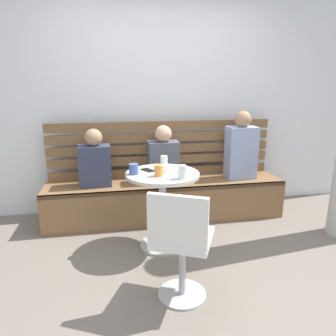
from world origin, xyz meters
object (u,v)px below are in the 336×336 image
object	(u,v)px
cafe_table	(163,196)
white_chair	(181,243)
cup_tumbler_orange	(158,171)
plate_small	(183,170)
cup_water_clear	(164,161)
phone_on_table	(148,170)
booth_bench	(166,200)
cup_glass_tall	(182,172)
person_adult	(241,148)
person_child_middle	(95,161)
cup_ceramic_white	(165,169)
cup_mug_blue	(134,169)
person_child_left	(163,157)

from	to	relation	value
cafe_table	white_chair	distance (m)	0.81
cup_tumbler_orange	plate_small	world-z (taller)	cup_tumbler_orange
cafe_table	cup_water_clear	distance (m)	0.35
cafe_table	phone_on_table	xyz separation A→B (m)	(-0.12, 0.10, 0.23)
booth_bench	cup_glass_tall	distance (m)	1.04
person_adult	person_child_middle	xyz separation A→B (m)	(-1.68, 0.00, -0.08)
person_child_middle	cup_tumbler_orange	distance (m)	0.97
cup_water_clear	plate_small	size ratio (longest dim) A/B	0.65
cup_tumbler_orange	cup_glass_tall	bearing A→B (deg)	-31.44
cup_ceramic_white	white_chair	bearing A→B (deg)	-91.92
phone_on_table	cup_glass_tall	bearing A→B (deg)	-82.59
person_child_middle	cup_water_clear	bearing A→B (deg)	-34.64
cup_mug_blue	phone_on_table	bearing A→B (deg)	35.76
person_child_middle	plate_small	distance (m)	1.04
plate_small	phone_on_table	bearing A→B (deg)	170.43
booth_bench	white_chair	bearing A→B (deg)	-95.96
person_adult	phone_on_table	size ratio (longest dim) A/B	5.63
white_chair	cup_tumbler_orange	xyz separation A→B (m)	(-0.05, 0.71, 0.33)
person_child_middle	plate_small	xyz separation A→B (m)	(0.83, -0.63, 0.03)
cup_tumbler_orange	person_child_left	bearing A→B (deg)	77.31
cafe_table	person_child_left	distance (m)	0.72
booth_bench	plate_small	world-z (taller)	plate_small
booth_bench	person_child_left	distance (m)	0.50
cup_ceramic_white	cup_tumbler_orange	bearing A→B (deg)	-124.77
booth_bench	cup_mug_blue	size ratio (longest dim) A/B	28.42
booth_bench	cafe_table	distance (m)	0.73
cafe_table	cup_tumbler_orange	distance (m)	0.29
person_child_middle	cup_mug_blue	world-z (taller)	person_child_middle
cup_ceramic_white	cup_glass_tall	world-z (taller)	cup_glass_tall
cafe_table	cup_ceramic_white	size ratio (longest dim) A/B	9.25
booth_bench	person_child_left	world-z (taller)	person_child_left
white_chair	cup_glass_tall	bearing A→B (deg)	76.43
cafe_table	person_adult	size ratio (longest dim) A/B	0.94
person_child_middle	cup_mug_blue	bearing A→B (deg)	-61.01
cup_mug_blue	cup_glass_tall	distance (m)	0.45
white_chair	person_child_left	bearing A→B (deg)	84.99
cup_ceramic_white	cup_glass_tall	distance (m)	0.25
cup_tumbler_orange	phone_on_table	distance (m)	0.22
booth_bench	phone_on_table	size ratio (longest dim) A/B	19.29
person_adult	white_chair	bearing A→B (deg)	-125.51
cup_water_clear	cafe_table	bearing A→B (deg)	-103.75
cup_ceramic_white	person_child_middle	bearing A→B (deg)	134.35
cup_ceramic_white	cup_tumbler_orange	distance (m)	0.13
cup_water_clear	plate_small	bearing A→B (deg)	-46.01
white_chair	cup_tumbler_orange	size ratio (longest dim) A/B	8.50
person_adult	cup_water_clear	bearing A→B (deg)	-154.82
cup_water_clear	phone_on_table	bearing A→B (deg)	-149.83
cup_glass_tall	phone_on_table	size ratio (longest dim) A/B	0.86
cafe_table	person_child_left	world-z (taller)	person_child_left
cup_mug_blue	cup_glass_tall	size ratio (longest dim) A/B	0.79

